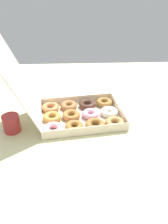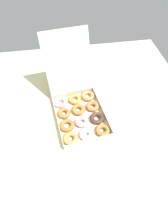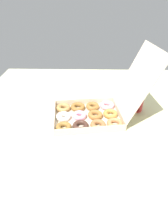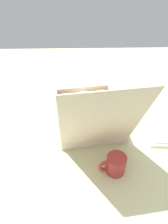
% 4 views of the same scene
% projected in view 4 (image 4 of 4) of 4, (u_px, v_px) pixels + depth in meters
% --- Properties ---
extents(ground_plane, '(1.80, 1.80, 0.02)m').
position_uv_depth(ground_plane, '(88.00, 119.00, 1.25)').
color(ground_plane, beige).
extents(donut_box, '(0.42, 0.66, 0.47)m').
position_uv_depth(donut_box, '(90.00, 115.00, 1.19)').
color(donut_box, beige).
rests_on(donut_box, ground_plane).
extents(coffee_mug, '(0.12, 0.09, 0.09)m').
position_uv_depth(coffee_mug, '(115.00, 164.00, 0.95)').
color(coffee_mug, '#AC2F30').
rests_on(coffee_mug, ground_plane).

